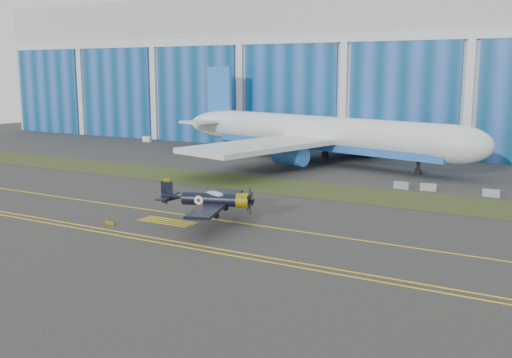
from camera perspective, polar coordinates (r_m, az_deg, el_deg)
The scene contains 15 objects.
ground at distance 59.25m, azimuth 10.46°, elevation -4.44°, with size 260.00×260.00×0.00m, color #373735.
grass_median at distance 72.29m, azimuth 14.14°, elevation -1.91°, with size 260.00×10.00×0.02m, color #475128.
hangar at distance 127.43m, azimuth 21.59°, elevation 9.57°, with size 220.00×45.70×30.00m.
taxiway_centreline at distance 54.70m, azimuth 8.71°, elevation -5.61°, with size 200.00×0.20×0.02m, color yellow.
edge_line_near at distance 46.33m, azimuth 4.44°, elevation -8.45°, with size 80.00×0.20×0.02m, color yellow.
edge_line_far at distance 47.19m, azimuth 4.96°, elevation -8.10°, with size 80.00×0.20×0.02m, color yellow.
hold_short_ladder at distance 60.74m, azimuth -8.48°, elevation -4.01°, with size 6.00×2.40×0.02m, color yellow, non-canonical shape.
guard_board_left at distance 60.40m, azimuth -13.77°, elevation -4.11°, with size 1.20×0.15×0.35m, color yellow.
warbird at distance 58.44m, azimuth -4.37°, elevation -1.94°, with size 13.84×15.26×3.77m.
jetliner at distance 98.23m, azimuth 6.54°, elevation 7.82°, with size 73.10×66.23×21.68m.
shipping_container at distance 107.22m, azimuth 13.31°, elevation 2.72°, with size 6.26×2.50×2.71m, color silver.
cart at distance 130.44m, azimuth -10.30°, elevation 3.77°, with size 1.86×1.11×1.11m, color silver.
barrier_a at distance 78.70m, azimuth 13.71°, elevation -0.60°, with size 2.00×0.60×0.90m, color gray.
barrier_b at distance 78.31m, azimuth 16.09°, elevation -0.76°, with size 2.00×0.60×0.90m, color #98978E.
barrier_c at distance 76.94m, azimuth 21.51°, elevation -1.27°, with size 2.00×0.60×0.90m, color #939099.
Camera 1 is at (18.58, -54.28, 14.80)m, focal length 42.00 mm.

